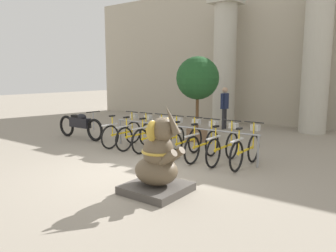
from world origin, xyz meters
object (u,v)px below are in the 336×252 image
Objects in this scene: motorcycle at (80,125)px; person_pedestrian at (225,104)px; bicycle_2 at (153,136)px; bicycle_1 at (137,134)px; bicycle_3 at (168,139)px; bicycle_5 at (203,144)px; bicycle_7 at (246,149)px; potted_tree at (198,82)px; bicycle_6 at (224,146)px; elephant_statue at (158,163)px; bicycle_0 at (123,132)px; bicycle_4 at (186,141)px.

motorcycle is 5.52m from person_pedestrian.
bicycle_2 is 1.02× the size of person_pedestrian.
bicycle_1 is at bearing 0.74° from motorcycle.
motorcycle is at bearing -179.46° from bicycle_3.
bicycle_7 is at bearing 3.31° from bicycle_5.
bicycle_5 is 0.77× the size of motorcycle.
bicycle_5 is 0.62× the size of potted_tree.
bicycle_6 is (0.55, 0.03, 0.00)m from bicycle_5.
bicycle_2 and bicycle_5 have the same top height.
elephant_statue is at bearing -78.14° from bicycle_5.
bicycle_0 is 1.03× the size of elephant_statue.
bicycle_3 is at bearing -4.06° from bicycle_2.
bicycle_0 is 2.77m from bicycle_5.
potted_tree is (-0.31, 2.03, 1.48)m from bicycle_3.
bicycle_6 is at bearing -0.54° from bicycle_2.
person_pedestrian reaches higher than bicycle_6.
bicycle_6 is (3.32, 0.03, 0.00)m from bicycle_0.
bicycle_7 is at bearing 0.98° from bicycle_1.
bicycle_4 and bicycle_6 have the same top height.
potted_tree is at bearing -83.02° from person_pedestrian.
elephant_statue reaches higher than bicycle_5.
elephant_statue is (1.08, -2.55, 0.14)m from bicycle_4.
elephant_statue is at bearing -37.12° from bicycle_0.
motorcycle is (-5.22, 2.47, -0.08)m from elephant_statue.
bicycle_1 is 0.55m from bicycle_2.
bicycle_1 is 0.77× the size of motorcycle.
bicycle_7 is (2.21, 0.06, 0.00)m from bicycle_3.
bicycle_5 is 1.02× the size of person_pedestrian.
person_pedestrian is (-2.29, 4.57, 0.57)m from bicycle_6.
bicycle_5 is at bearing -176.69° from bicycle_7.
bicycle_5 is 1.03× the size of elephant_statue.
bicycle_5 is (1.66, -0.05, 0.00)m from bicycle_2.
potted_tree is (-2.53, 1.97, 1.48)m from bicycle_7.
bicycle_1 and bicycle_5 have the same top height.
bicycle_5 is at bearing 0.02° from bicycle_0.
motorcycle is (-1.93, -0.02, 0.06)m from bicycle_0.
bicycle_7 is 2.62m from elephant_statue.
bicycle_3 is 1.66m from bicycle_6.
person_pedestrian reaches higher than bicycle_5.
bicycle_3 is (0.55, -0.04, 0.00)m from bicycle_2.
bicycle_0 is 1.66m from bicycle_3.
potted_tree reaches higher than bicycle_0.
bicycle_4 is at bearing 1.60° from bicycle_0.
bicycle_4 is at bearing 178.27° from bicycle_6.
bicycle_5 is 2.55m from elephant_statue.
bicycle_3 is at bearing -174.66° from bicycle_4.
bicycle_3 reaches higher than motorcycle.
person_pedestrian is at bearing 104.59° from bicycle_4.
bicycle_4 is 1.02× the size of person_pedestrian.
bicycle_1 is at bearing -178.15° from bicycle_4.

